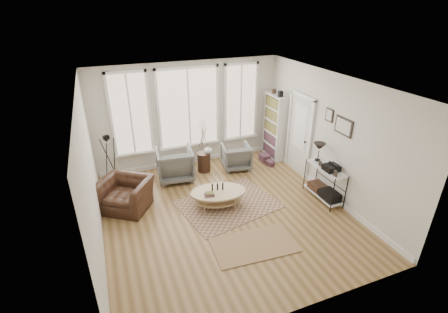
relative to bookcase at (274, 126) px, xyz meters
name	(u,v)px	position (x,y,z in m)	size (l,w,h in m)	color
room	(226,155)	(-2.42, -2.20, 0.47)	(5.50, 5.54, 2.90)	olive
bay_window	(189,110)	(-2.44, 0.49, 0.65)	(4.14, 0.12, 2.24)	#D7B18F
door	(299,133)	(0.13, -1.08, 0.17)	(0.09, 1.06, 2.22)	silver
bookcase	(274,126)	(0.00, 0.00, 0.00)	(0.31, 0.85, 2.06)	white
low_shelf	(325,180)	(-0.06, -2.52, -0.44)	(0.38, 1.08, 1.30)	white
wall_art	(340,123)	(0.14, -2.49, 0.92)	(0.04, 0.88, 0.44)	black
rug_main	(228,204)	(-2.25, -1.94, -0.95)	(2.15, 1.61, 0.01)	brown
rug_runner	(254,245)	(-2.31, -3.42, -0.94)	(1.62, 0.90, 0.01)	brown
coffee_table	(218,195)	(-2.49, -1.91, -0.64)	(1.39, 1.02, 0.58)	tan
armchair_left	(175,164)	(-3.09, -0.29, -0.53)	(0.91, 0.94, 0.85)	slate
armchair_right	(236,156)	(-1.35, -0.30, -0.60)	(0.75, 0.77, 0.70)	slate
side_table	(203,147)	(-2.25, -0.14, -0.23)	(0.36, 0.36, 1.50)	#3A2116
vase	(208,149)	(-2.13, -0.18, -0.31)	(0.21, 0.21, 0.22)	silver
accent_chair	(125,194)	(-4.46, -1.18, -0.60)	(1.08, 0.94, 0.70)	#3A2116
tripod_camera	(110,163)	(-4.66, -0.07, -0.32)	(0.49, 0.49, 1.38)	black
book_stack_near	(265,158)	(-0.39, -0.21, -0.85)	(0.25, 0.31, 0.20)	maroon
book_stack_far	(270,163)	(-0.39, -0.54, -0.88)	(0.18, 0.23, 0.15)	maroon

